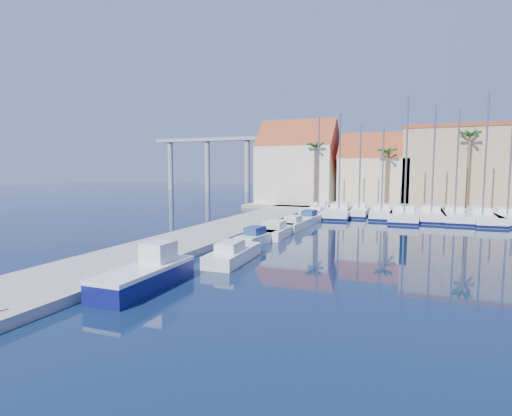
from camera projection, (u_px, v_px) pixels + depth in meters
The scene contains 27 objects.
ground at pixel (224, 302), 18.13m from camera, with size 260.00×260.00×0.00m, color black.
quay_west at pixel (200, 237), 33.92m from camera, with size 6.00×77.00×0.50m, color gray.
shore_north at pixel (431, 208), 58.69m from camera, with size 54.00×16.00×0.50m, color gray.
fishing_boat at pixel (147, 274), 20.18m from camera, with size 2.16×6.25×2.18m.
motorboat_west_0 at pixel (233, 254), 26.02m from camera, with size 2.20×5.98×1.40m.
motorboat_west_1 at pixel (257, 237), 32.37m from camera, with size 2.12×5.29×1.40m.
motorboat_west_2 at pixel (276, 230), 36.13m from camera, with size 2.59×7.03×1.40m.
motorboat_west_3 at pixel (295, 224), 39.84m from camera, with size 1.99×5.50×1.40m.
motorboat_west_4 at pixel (310, 218), 45.30m from camera, with size 2.10×5.91×1.40m.
motorboat_west_5 at pixel (318, 213), 50.09m from camera, with size 1.82×5.54×1.40m.
motorboat_west_6 at pixel (325, 210), 53.77m from camera, with size 2.09×5.50×1.40m.
sailboat_0 at pixel (319, 210), 52.56m from camera, with size 3.10×9.50×12.61m.
sailboat_1 at pixel (339, 211), 51.45m from camera, with size 3.92×12.04×12.95m.
sailboat_2 at pixel (359, 211), 51.65m from camera, with size 2.58×8.57×11.45m.
sailboat_3 at pixel (381, 212), 50.00m from camera, with size 3.18×10.11×11.16m.
sailboat_4 at pixel (404, 214), 47.91m from camera, with size 3.21×12.06×14.50m.
sailboat_5 at pixel (431, 214), 47.86m from camera, with size 2.91×10.80×13.35m.
sailboat_6 at pixel (454, 215), 46.76m from camera, with size 3.16×10.95×12.89m.
sailboat_7 at pixel (481, 217), 45.45m from camera, with size 3.60×11.47×14.31m.
sailboat_8 at pixel (506, 217), 44.82m from camera, with size 3.28×10.45×13.07m.
building_0 at pixel (298, 166), 64.59m from camera, with size 12.30×9.00×13.50m.
building_1 at pixel (375, 174), 60.25m from camera, with size 10.30×8.00×11.00m.
building_2 at pixel (455, 167), 56.99m from camera, with size 14.20×10.20×11.50m.
palm_0 at pixel (315, 148), 58.24m from camera, with size 2.60×2.60×10.15m.
palm_1 at pixel (387, 153), 54.61m from camera, with size 2.60×2.60×9.15m.
palm_2 at pixel (470, 137), 50.71m from camera, with size 2.60×2.60×11.15m.
viaduct at pixel (230, 153), 107.35m from camera, with size 48.00×2.20×14.45m.
Camera 1 is at (7.94, -15.80, 6.03)m, focal length 28.00 mm.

